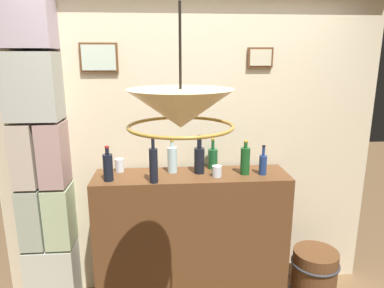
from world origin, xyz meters
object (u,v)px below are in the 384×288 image
liquor_bottle_rum (172,159)px  pendant_lamp (181,110)px  liquor_bottle_rye (213,158)px  wooden_barrel (314,277)px  liquor_bottle_bourbon (108,167)px  liquor_bottle_scotch (154,165)px  glass_tumbler_highball (217,171)px  liquor_bottle_tequila (199,159)px  liquor_bottle_port (245,160)px  liquor_bottle_vermouth (263,164)px  glass_tumbler_rocks (120,165)px

liquor_bottle_rum → pendant_lamp: size_ratio=0.47×
liquor_bottle_rum → liquor_bottle_rye: bearing=12.1°
wooden_barrel → liquor_bottle_bourbon: bearing=179.3°
liquor_bottle_scotch → glass_tumbler_highball: liquor_bottle_scotch is taller
liquor_bottle_tequila → liquor_bottle_port: bearing=-8.8°
liquor_bottle_rum → pendant_lamp: 1.13m
pendant_lamp → liquor_bottle_vermouth: bearing=53.5°
pendant_lamp → liquor_bottle_bourbon: bearing=119.4°
glass_tumbler_rocks → glass_tumbler_highball: bearing=-13.3°
liquor_bottle_rye → liquor_bottle_bourbon: (-0.78, -0.22, 0.02)m
liquor_bottle_port → pendant_lamp: size_ratio=0.48×
liquor_bottle_rye → glass_tumbler_highball: 0.20m
liquor_bottle_rye → glass_tumbler_rocks: size_ratio=2.39×
liquor_bottle_rum → liquor_bottle_vermouth: size_ratio=1.12×
glass_tumbler_highball → wooden_barrel: glass_tumbler_highball is taller
liquor_bottle_rye → liquor_bottle_port: size_ratio=0.94×
liquor_bottle_port → liquor_bottle_tequila: 0.35m
liquor_bottle_rye → liquor_bottle_vermouth: 0.40m
liquor_bottle_bourbon → liquor_bottle_vermouth: bearing=2.2°
glass_tumbler_rocks → pendant_lamp: size_ratio=0.19×
liquor_bottle_rum → glass_tumbler_rocks: liquor_bottle_rum is taller
liquor_bottle_vermouth → wooden_barrel: size_ratio=0.49×
liquor_bottle_rum → liquor_bottle_bourbon: size_ratio=0.99×
liquor_bottle_vermouth → pendant_lamp: bearing=-126.5°
liquor_bottle_bourbon → wooden_barrel: (1.59, -0.02, -0.98)m
glass_tumbler_highball → pendant_lamp: 1.10m
liquor_bottle_tequila → liquor_bottle_vermouth: (0.47, -0.07, -0.03)m
liquor_bottle_scotch → liquor_bottle_vermouth: liquor_bottle_scotch is taller
glass_tumbler_rocks → pendant_lamp: (0.42, -1.05, 0.58)m
liquor_bottle_port → liquor_bottle_rye: bearing=144.6°
liquor_bottle_tequila → glass_tumbler_rocks: bearing=172.3°
liquor_bottle_rye → liquor_bottle_bourbon: 0.81m
liquor_bottle_tequila → pendant_lamp: (-0.19, -0.97, 0.52)m
liquor_bottle_rum → pendant_lamp: bearing=-89.0°
liquor_bottle_rye → liquor_bottle_rum: liquor_bottle_rum is taller
liquor_bottle_tequila → wooden_barrel: size_ratio=0.63×
liquor_bottle_bourbon → liquor_bottle_port: bearing=3.6°
liquor_bottle_scotch → pendant_lamp: size_ratio=0.61×
liquor_bottle_bourbon → glass_tumbler_highball: bearing=1.8°
liquor_bottle_vermouth → glass_tumbler_rocks: liquor_bottle_vermouth is taller
liquor_bottle_scotch → liquor_bottle_rum: (0.14, 0.22, -0.03)m
liquor_bottle_bourbon → pendant_lamp: 1.11m
liquor_bottle_rye → glass_tumbler_highball: size_ratio=3.00×
glass_tumbler_rocks → pendant_lamp: 1.27m
liquor_bottle_bourbon → liquor_bottle_rum: bearing=18.3°
liquor_bottle_rum → pendant_lamp: pendant_lamp is taller
liquor_bottle_rum → wooden_barrel: 1.50m
liquor_bottle_scotch → liquor_bottle_vermouth: bearing=7.4°
liquor_bottle_vermouth → pendant_lamp: 1.24m
liquor_bottle_rum → wooden_barrel: size_ratio=0.55×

